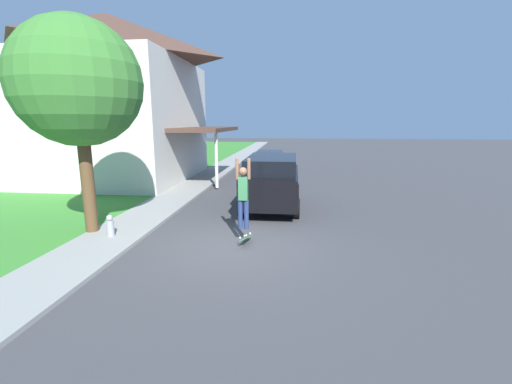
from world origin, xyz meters
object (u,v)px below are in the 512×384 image
lawn_tree_near (78,84)px  fire_hydrant (110,226)px  suv_parked (272,180)px  car_down_street (270,161)px  skateboarder (243,193)px  skateboard (246,238)px

lawn_tree_near → fire_hydrant: (0.81, -0.40, -3.91)m
suv_parked → car_down_street: size_ratio=0.97×
car_down_street → skateboarder: skateboarder is taller
skateboarder → fire_hydrant: size_ratio=3.13×
skateboard → lawn_tree_near: bearing=175.5°
lawn_tree_near → car_down_street: bearing=73.3°
skateboard → car_down_street: bearing=91.6°
suv_parked → skateboarder: 3.95m
lawn_tree_near → fire_hydrant: lawn_tree_near is taller
car_down_street → skateboard: (0.42, -14.57, -0.47)m
fire_hydrant → skateboard: bearing=0.5°
suv_parked → fire_hydrant: bearing=-135.7°
skateboard → fire_hydrant: (-3.88, -0.03, 0.21)m
car_down_street → skateboarder: (0.31, -14.32, 0.72)m
lawn_tree_near → skateboard: size_ratio=8.04×
suv_parked → fire_hydrant: size_ratio=7.05×
skateboarder → fire_hydrant: (-3.77, -0.28, -0.98)m
suv_parked → skateboarder: (-0.52, -3.90, 0.30)m
car_down_street → skateboard: 14.58m
lawn_tree_near → skateboard: lawn_tree_near is taller
lawn_tree_near → skateboard: (4.68, -0.37, -4.11)m
lawn_tree_near → car_down_street: size_ratio=1.33×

